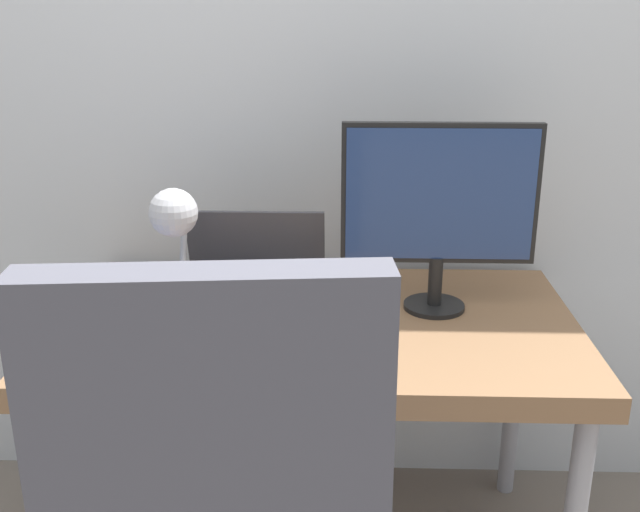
{
  "coord_description": "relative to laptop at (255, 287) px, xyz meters",
  "views": [
    {
      "loc": [
        0.07,
        -1.34,
        1.48
      ],
      "look_at": [
        0.01,
        0.33,
        0.9
      ],
      "focal_mm": 42.0,
      "sensor_mm": 36.0,
      "label": 1
    }
  ],
  "objects": [
    {
      "name": "wall_back",
      "position": [
        0.16,
        0.36,
        0.53
      ],
      "size": [
        8.0,
        0.05,
        2.6
      ],
      "color": "silver",
      "rests_on": "ground_plane"
    },
    {
      "name": "desk",
      "position": [
        0.16,
        -0.08,
        -0.12
      ],
      "size": [
        1.3,
        0.74,
        0.72
      ],
      "color": "brown",
      "rests_on": "ground_plane"
    },
    {
      "name": "laptop",
      "position": [
        0.0,
        0.0,
        0.0
      ],
      "size": [
        0.36,
        0.24,
        0.25
      ],
      "color": "#38383D",
      "rests_on": "desk"
    },
    {
      "name": "monitor",
      "position": [
        0.46,
        0.0,
        0.23
      ],
      "size": [
        0.49,
        0.16,
        0.48
      ],
      "color": "black",
      "rests_on": "desk"
    },
    {
      "name": "desk_lamp",
      "position": [
        -0.16,
        -0.14,
        0.2
      ],
      "size": [
        0.11,
        0.24,
        0.35
      ],
      "color": "#4C4C51",
      "rests_on": "desk"
    },
    {
      "name": "book_stack",
      "position": [
        -0.29,
        -0.25,
        0.01
      ],
      "size": [
        0.28,
        0.22,
        0.11
      ],
      "color": "#286B47",
      "rests_on": "desk"
    },
    {
      "name": "tv_remote",
      "position": [
        0.18,
        -0.21,
        -0.04
      ],
      "size": [
        0.11,
        0.14,
        0.02
      ],
      "color": "black",
      "rests_on": "desk"
    },
    {
      "name": "media_remote",
      "position": [
        0.03,
        -0.24,
        -0.04
      ],
      "size": [
        0.05,
        0.18,
        0.02
      ],
      "color": "#4C4C51",
      "rests_on": "desk"
    },
    {
      "name": "game_controller",
      "position": [
        -0.17,
        -0.28,
        -0.03
      ],
      "size": [
        0.15,
        0.09,
        0.04
      ],
      "color": "white",
      "rests_on": "desk"
    }
  ]
}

